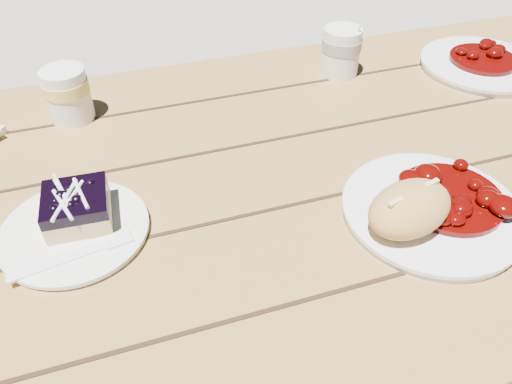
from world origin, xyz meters
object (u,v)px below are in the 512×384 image
object	(u,v)px
dessert_plate	(75,231)
coffee_cup	(341,52)
main_plate	(431,212)
bread_roll	(410,209)
picnic_table	(209,258)
second_cup	(68,95)
second_plate	(481,65)
blueberry_cake	(77,207)

from	to	relation	value
dessert_plate	coffee_cup	distance (m)	0.61
main_plate	bread_roll	xyz separation A→B (m)	(-0.05, -0.02, 0.04)
picnic_table	second_cup	xyz separation A→B (m)	(-0.17, 0.25, 0.21)
picnic_table	coffee_cup	world-z (taller)	coffee_cup
bread_roll	second_plate	size ratio (longest dim) A/B	0.52
main_plate	second_plate	bearing A→B (deg)	45.36
main_plate	dessert_plate	xyz separation A→B (m)	(-0.47, 0.12, -0.00)
main_plate	second_cup	xyz separation A→B (m)	(-0.46, 0.41, 0.04)
dessert_plate	second_cup	world-z (taller)	second_cup
main_plate	second_plate	xyz separation A→B (m)	(0.34, 0.35, 0.00)
blueberry_cake	second_plate	world-z (taller)	blueberry_cake
main_plate	second_plate	world-z (taller)	same
main_plate	dessert_plate	size ratio (longest dim) A/B	1.25
main_plate	second_cup	size ratio (longest dim) A/B	2.59
blueberry_cake	coffee_cup	distance (m)	0.59
second_plate	coffee_cup	bearing A→B (deg)	165.47
bread_roll	blueberry_cake	bearing A→B (deg)	159.53
blueberry_cake	coffee_cup	world-z (taller)	coffee_cup
blueberry_cake	main_plate	bearing A→B (deg)	-12.54
second_plate	picnic_table	bearing A→B (deg)	-163.56
picnic_table	coffee_cup	xyz separation A→B (m)	(0.34, 0.26, 0.21)
picnic_table	second_plate	distance (m)	0.68
second_cup	bread_roll	bearing A→B (deg)	-46.90
coffee_cup	second_plate	xyz separation A→B (m)	(0.29, -0.07, -0.04)
main_plate	bread_roll	world-z (taller)	bread_roll
picnic_table	bread_roll	bearing A→B (deg)	-37.74
coffee_cup	dessert_plate	bearing A→B (deg)	-150.31
dessert_plate	picnic_table	bearing A→B (deg)	12.88
coffee_cup	second_plate	size ratio (longest dim) A/B	0.39
dessert_plate	second_plate	bearing A→B (deg)	15.64
bread_roll	coffee_cup	xyz separation A→B (m)	(0.11, 0.44, -0.00)
picnic_table	blueberry_cake	size ratio (longest dim) A/B	22.64
coffee_cup	blueberry_cake	bearing A→B (deg)	-151.09
bread_roll	second_cup	distance (m)	0.60
picnic_table	bread_roll	xyz separation A→B (m)	(0.23, -0.18, 0.21)
coffee_cup	main_plate	bearing A→B (deg)	-97.64
picnic_table	dessert_plate	size ratio (longest dim) A/B	10.42
second_plate	dessert_plate	bearing A→B (deg)	-164.36
coffee_cup	second_cup	xyz separation A→B (m)	(-0.52, -0.01, 0.00)
picnic_table	second_cup	bearing A→B (deg)	124.33
blueberry_cake	second_cup	distance (m)	0.28
dessert_plate	blueberry_cake	bearing A→B (deg)	56.31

